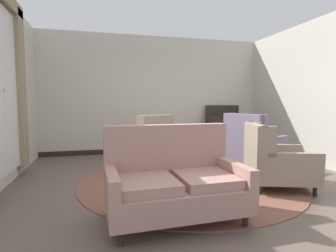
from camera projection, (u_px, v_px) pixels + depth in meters
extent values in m
plane|color=brown|center=(196.00, 186.00, 4.13)|extent=(8.52, 8.52, 0.00)
cube|color=beige|center=(155.00, 95.00, 6.93)|extent=(5.90, 0.08, 2.97)
cube|color=beige|center=(3.00, 90.00, 4.16)|extent=(0.08, 4.26, 2.97)
cube|color=beige|center=(310.00, 93.00, 5.60)|extent=(0.08, 4.26, 2.97)
cube|color=black|center=(156.00, 149.00, 7.01)|extent=(5.74, 0.03, 0.12)
cylinder|color=brown|center=(189.00, 180.00, 4.42)|extent=(3.57, 3.57, 0.01)
cube|color=silver|center=(2.00, 90.00, 3.95)|extent=(0.03, 1.24, 2.46)
cube|color=white|center=(3.00, 90.00, 3.95)|extent=(0.02, 1.32, 2.54)
cube|color=white|center=(3.00, 90.00, 3.95)|extent=(0.02, 0.04, 2.46)
cube|color=white|center=(3.00, 90.00, 3.95)|extent=(0.02, 1.24, 0.04)
cube|color=gray|center=(21.00, 89.00, 4.73)|extent=(0.10, 0.32, 2.76)
cylinder|color=black|center=(195.00, 152.00, 4.25)|extent=(0.93, 0.93, 0.04)
cylinder|color=black|center=(194.00, 167.00, 4.28)|extent=(0.10, 0.10, 0.43)
cube|color=black|center=(208.00, 180.00, 4.33)|extent=(0.28, 0.09, 0.07)
cube|color=black|center=(184.00, 178.00, 4.46)|extent=(0.18, 0.28, 0.07)
cube|color=black|center=(192.00, 185.00, 4.08)|extent=(0.18, 0.28, 0.07)
cylinder|color=#4C7A66|center=(196.00, 150.00, 4.29)|extent=(0.09, 0.09, 0.02)
ellipsoid|color=#4C7A66|center=(196.00, 142.00, 4.28)|extent=(0.17, 0.17, 0.25)
cylinder|color=#4C7A66|center=(196.00, 131.00, 4.26)|extent=(0.08, 0.08, 0.08)
torus|color=#4C7A66|center=(196.00, 129.00, 4.26)|extent=(0.14, 0.14, 0.02)
cube|color=tan|center=(176.00, 197.00, 2.90)|extent=(1.51, 0.89, 0.26)
cube|color=tan|center=(167.00, 151.00, 3.20)|extent=(1.49, 0.18, 0.62)
cube|color=tan|center=(147.00, 184.00, 2.75)|extent=(0.61, 0.67, 0.10)
cube|color=tan|center=(206.00, 179.00, 2.94)|extent=(0.61, 0.67, 0.10)
cube|color=tan|center=(112.00, 182.00, 2.64)|extent=(0.13, 0.75, 0.21)
cube|color=tan|center=(235.00, 172.00, 3.02)|extent=(0.13, 0.75, 0.21)
cylinder|color=black|center=(120.00, 238.00, 2.41)|extent=(0.06, 0.06, 0.14)
cylinder|color=black|center=(245.00, 221.00, 2.77)|extent=(0.06, 0.06, 0.14)
cylinder|color=black|center=(114.00, 209.00, 3.07)|extent=(0.06, 0.06, 0.14)
cylinder|color=black|center=(215.00, 198.00, 3.43)|extent=(0.06, 0.06, 0.14)
cube|color=gray|center=(280.00, 170.00, 4.05)|extent=(1.13, 1.10, 0.27)
cube|color=gray|center=(255.00, 142.00, 4.04)|extent=(0.41, 0.86, 0.56)
cube|color=gray|center=(268.00, 142.00, 3.65)|extent=(0.22, 0.16, 0.43)
cube|color=gray|center=(255.00, 135.00, 4.40)|extent=(0.22, 0.16, 0.43)
cube|color=gray|center=(293.00, 160.00, 3.65)|extent=(0.79, 0.35, 0.20)
cube|color=gray|center=(275.00, 150.00, 4.40)|extent=(0.79, 0.35, 0.20)
cylinder|color=black|center=(315.00, 191.00, 3.69)|extent=(0.06, 0.06, 0.14)
cylinder|color=black|center=(295.00, 177.00, 4.38)|extent=(0.06, 0.06, 0.14)
cylinder|color=black|center=(260.00, 190.00, 3.75)|extent=(0.06, 0.06, 0.14)
cylinder|color=black|center=(249.00, 176.00, 4.44)|extent=(0.06, 0.06, 0.14)
cube|color=gray|center=(148.00, 151.00, 5.58)|extent=(1.01, 1.05, 0.28)
cube|color=gray|center=(158.00, 131.00, 5.28)|extent=(0.72, 0.44, 0.62)
cube|color=gray|center=(167.00, 126.00, 5.54)|extent=(0.18, 0.22, 0.47)
cube|color=gray|center=(142.00, 128.00, 5.14)|extent=(0.18, 0.22, 0.47)
cube|color=gray|center=(158.00, 138.00, 5.80)|extent=(0.39, 0.69, 0.19)
cube|color=gray|center=(133.00, 141.00, 5.39)|extent=(0.39, 0.69, 0.19)
cylinder|color=black|center=(150.00, 157.00, 6.03)|extent=(0.06, 0.06, 0.14)
cylinder|color=black|center=(128.00, 160.00, 5.66)|extent=(0.06, 0.06, 0.14)
cylinder|color=black|center=(168.00, 162.00, 5.53)|extent=(0.06, 0.06, 0.14)
cylinder|color=black|center=(146.00, 166.00, 5.16)|extent=(0.06, 0.06, 0.14)
cube|color=slate|center=(255.00, 153.00, 5.20)|extent=(1.14, 1.09, 0.32)
cube|color=slate|center=(242.00, 131.00, 4.94)|extent=(0.42, 0.82, 0.62)
cube|color=slate|center=(262.00, 128.00, 4.69)|extent=(0.22, 0.16, 0.47)
cube|color=slate|center=(231.00, 125.00, 5.28)|extent=(0.22, 0.16, 0.47)
cube|color=slate|center=(274.00, 142.00, 4.91)|extent=(0.80, 0.38, 0.20)
cube|color=slate|center=(242.00, 138.00, 5.50)|extent=(0.80, 0.38, 0.20)
cylinder|color=black|center=(281.00, 166.00, 5.17)|extent=(0.06, 0.06, 0.14)
cylinder|color=black|center=(253.00, 160.00, 5.71)|extent=(0.06, 0.06, 0.14)
cylinder|color=black|center=(257.00, 171.00, 4.74)|extent=(0.06, 0.06, 0.14)
cylinder|color=black|center=(228.00, 164.00, 5.28)|extent=(0.06, 0.06, 0.14)
cylinder|color=black|center=(253.00, 131.00, 5.20)|extent=(0.53, 0.53, 0.03)
cylinder|color=black|center=(253.00, 150.00, 5.24)|extent=(0.07, 0.07, 0.71)
cylinder|color=black|center=(252.00, 167.00, 5.27)|extent=(0.35, 0.35, 0.04)
cube|color=black|center=(224.00, 131.00, 7.19)|extent=(0.97, 0.35, 0.83)
cube|color=black|center=(222.00, 111.00, 7.29)|extent=(0.97, 0.04, 0.28)
cube|color=black|center=(211.00, 150.00, 7.00)|extent=(0.06, 0.06, 0.10)
cube|color=black|center=(241.00, 148.00, 7.22)|extent=(0.06, 0.06, 0.10)
cube|color=black|center=(207.00, 148.00, 7.24)|extent=(0.06, 0.06, 0.10)
cube|color=black|center=(236.00, 147.00, 7.46)|extent=(0.06, 0.06, 0.10)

